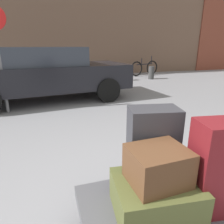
% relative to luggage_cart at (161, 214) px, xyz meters
% --- Properties ---
extents(luggage_cart, '(1.15, 0.84, 0.34)m').
position_rel_luggage_cart_xyz_m(luggage_cart, '(0.00, 0.00, 0.00)').
color(luggage_cart, '#4C4C51').
rests_on(luggage_cart, ground_plane).
extents(suitcase_olive_rear_right, '(0.60, 0.50, 0.25)m').
position_rel_luggage_cart_xyz_m(suitcase_olive_rear_right, '(-0.07, -0.02, 0.20)').
color(suitcase_olive_rear_right, '#4C5128').
rests_on(suitcase_olive_rear_right, luggage_cart).
extents(suitcase_maroon_center, '(0.41, 0.29, 0.66)m').
position_rel_luggage_cart_xyz_m(suitcase_maroon_center, '(0.35, -0.12, 0.40)').
color(suitcase_maroon_center, maroon).
rests_on(suitcase_maroon_center, luggage_cart).
extents(suitcase_charcoal_stacked_top, '(0.42, 0.31, 0.66)m').
position_rel_luggage_cart_xyz_m(suitcase_charcoal_stacked_top, '(0.05, 0.28, 0.40)').
color(suitcase_charcoal_stacked_top, '#2D2D33').
rests_on(suitcase_charcoal_stacked_top, luggage_cart).
extents(duffel_bag_brown_topmost_pile, '(0.38, 0.33, 0.24)m').
position_rel_luggage_cart_xyz_m(duffel_bag_brown_topmost_pile, '(-0.07, -0.02, 0.44)').
color(duffel_bag_brown_topmost_pile, '#51331E').
rests_on(duffel_bag_brown_topmost_pile, suitcase_olive_rear_right).
extents(parked_car, '(4.47, 2.29, 1.42)m').
position_rel_luggage_cart_xyz_m(parked_car, '(-0.76, 4.81, 0.49)').
color(parked_car, black).
rests_on(parked_car, ground_plane).
extents(bicycle_leaning, '(1.71, 0.54, 0.96)m').
position_rel_luggage_cart_xyz_m(bicycle_leaning, '(4.02, 8.49, 0.10)').
color(bicycle_leaning, black).
rests_on(bicycle_leaning, ground_plane).
extents(bollard_kerb_near, '(0.25, 0.25, 0.57)m').
position_rel_luggage_cart_xyz_m(bollard_kerb_near, '(2.32, 7.32, 0.01)').
color(bollard_kerb_near, '#383838').
rests_on(bollard_kerb_near, ground_plane).
extents(bollard_kerb_mid, '(0.25, 0.25, 0.57)m').
position_rel_luggage_cart_xyz_m(bollard_kerb_mid, '(3.79, 7.32, 0.01)').
color(bollard_kerb_mid, '#383838').
rests_on(bollard_kerb_mid, ground_plane).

